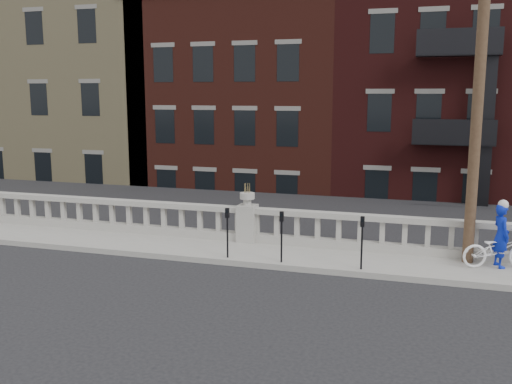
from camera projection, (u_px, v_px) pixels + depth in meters
ground at (196, 288)px, 13.42m from camera, size 120.00×120.00×0.00m
sidewalk at (237, 252)px, 16.23m from camera, size 32.00×2.20×0.15m
balustrade at (247, 225)px, 17.03m from camera, size 28.00×0.34×1.03m
planter_pedestal at (247, 219)px, 17.00m from camera, size 0.55×0.55×1.76m
lower_level at (352, 124)px, 34.52m from camera, size 80.00×44.00×20.80m
utility_pole at (480, 64)px, 14.13m from camera, size 1.60×0.28×10.00m
parking_meter_a at (227, 227)px, 15.27m from camera, size 0.10×0.09×1.36m
parking_meter_b at (282, 231)px, 14.84m from camera, size 0.10×0.09×1.36m
parking_meter_c at (362, 237)px, 14.24m from camera, size 0.10×0.09×1.36m
bicycle at (498, 249)px, 14.46m from camera, size 1.90×1.17×0.94m
cyclist at (501, 236)px, 14.45m from camera, size 0.57×0.70×1.64m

